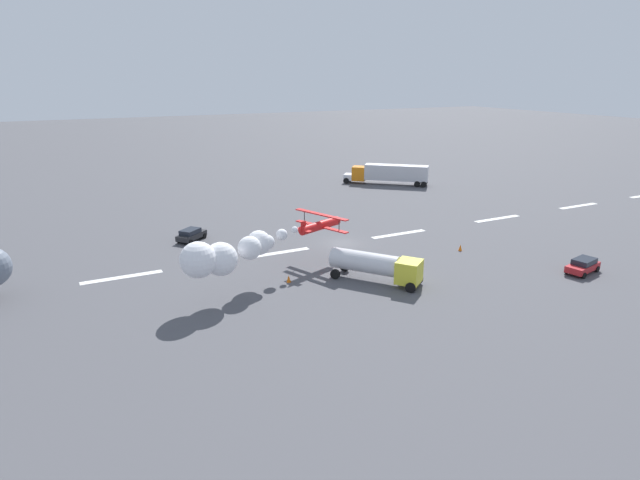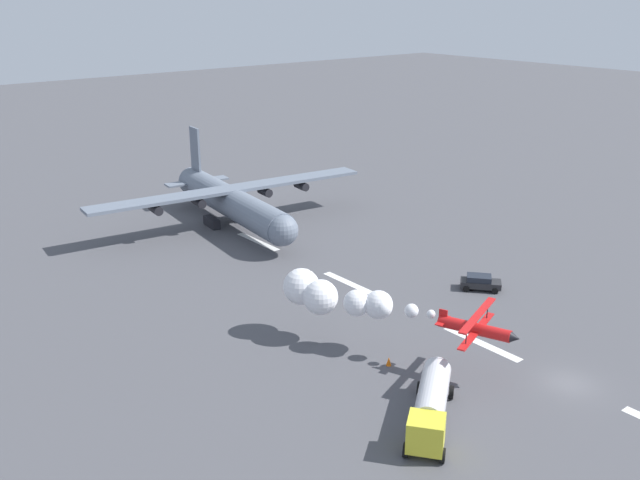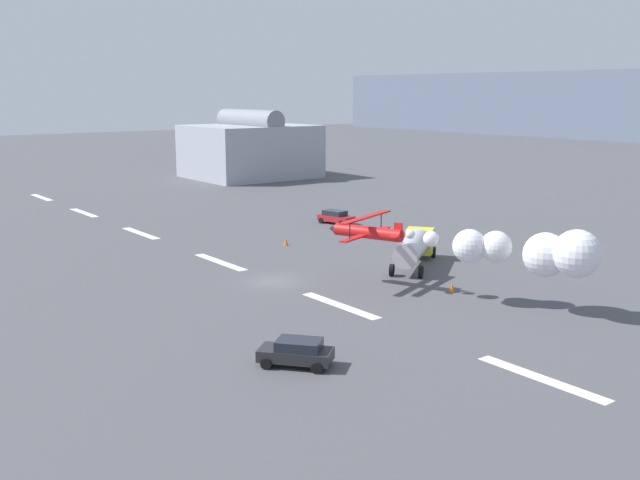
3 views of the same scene
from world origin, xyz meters
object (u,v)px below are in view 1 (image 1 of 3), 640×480
semi_truck_orange (389,173)px  traffic_cone_far (289,279)px  stunt_biplane_red (234,252)px  fuel_tanker_truck (377,265)px  traffic_cone_near (460,248)px  airport_staff_sedan (583,265)px  followme_car_yellow (191,234)px

semi_truck_orange → traffic_cone_far: 51.81m
stunt_biplane_red → traffic_cone_far: size_ratio=26.27×
fuel_tanker_truck → traffic_cone_near: (-14.06, -3.75, -1.37)m
fuel_tanker_truck → traffic_cone_near: fuel_tanker_truck is taller
fuel_tanker_truck → airport_staff_sedan: 21.91m
airport_staff_sedan → traffic_cone_far: size_ratio=6.02×
semi_truck_orange → followme_car_yellow: (41.69, 18.65, -1.33)m
airport_staff_sedan → followme_car_yellow: bearing=-41.2°
stunt_biplane_red → followme_car_yellow: 18.95m
semi_truck_orange → followme_car_yellow: 45.69m
fuel_tanker_truck → traffic_cone_far: bearing=-25.2°
traffic_cone_far → fuel_tanker_truck: bearing=154.8°
traffic_cone_near → traffic_cone_far: (21.94, 0.04, 0.00)m
stunt_biplane_red → semi_truck_orange: bearing=-138.4°
traffic_cone_far → stunt_biplane_red: bearing=4.9°
followme_car_yellow → traffic_cone_near: followme_car_yellow is taller
stunt_biplane_red → followme_car_yellow: (-0.36, -18.63, -3.40)m
traffic_cone_near → semi_truck_orange: bearing=-111.5°
followme_car_yellow → traffic_cone_near: size_ratio=5.70×
airport_staff_sedan → traffic_cone_far: airport_staff_sedan is taller
airport_staff_sedan → traffic_cone_far: 30.59m
semi_truck_orange → fuel_tanker_truck: semi_truck_orange is taller
stunt_biplane_red → airport_staff_sedan: stunt_biplane_red is taller
stunt_biplane_red → airport_staff_sedan: (-34.03, 10.87, -3.40)m
fuel_tanker_truck → followme_car_yellow: size_ratio=2.06×
fuel_tanker_truck → followme_car_yellow: bearing=-59.0°
traffic_cone_near → traffic_cone_far: 21.94m
semi_truck_orange → traffic_cone_far: bearing=45.3°
semi_truck_orange → airport_staff_sedan: size_ratio=3.01×
fuel_tanker_truck → traffic_cone_far: fuel_tanker_truck is taller
stunt_biplane_red → fuel_tanker_truck: 14.11m
followme_car_yellow → traffic_cone_near: (-27.21, 18.12, -0.44)m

